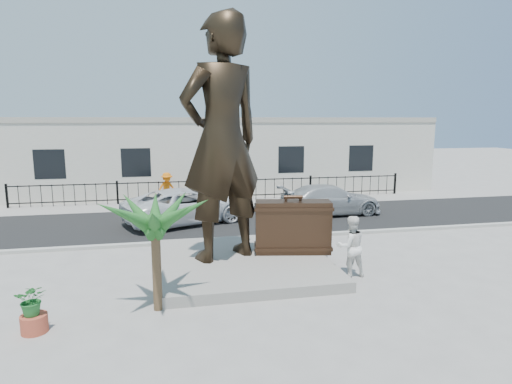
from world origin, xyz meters
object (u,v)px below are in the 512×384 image
car_white (187,206)px  statue (222,140)px  suitcase (293,227)px  tourist (351,246)px

car_white → statue: bearing=166.9°
car_white → suitcase: bearing=-173.4°
tourist → car_white: (-4.44, 7.63, -0.12)m
statue → tourist: size_ratio=4.04×
suitcase → statue: bearing=-167.9°
suitcase → tourist: 2.10m
suitcase → car_white: 6.77m
statue → suitcase: 3.64m
tourist → car_white: tourist is taller
statue → car_white: (-0.87, 6.04, -3.20)m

